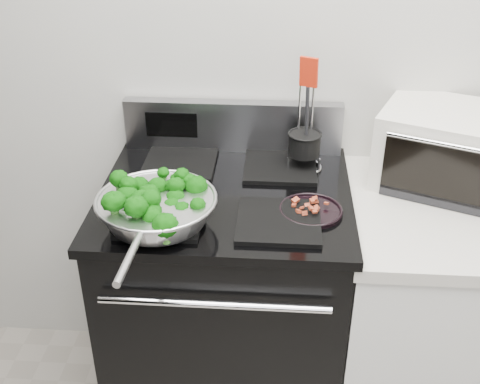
# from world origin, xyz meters

# --- Properties ---
(back_wall) EXTENTS (4.00, 0.02, 2.70)m
(back_wall) POSITION_xyz_m (0.00, 1.75, 1.35)
(back_wall) COLOR silver
(back_wall) RESTS_ON ground
(gas_range) EXTENTS (0.79, 0.69, 1.13)m
(gas_range) POSITION_xyz_m (-0.30, 1.41, 0.49)
(gas_range) COLOR black
(gas_range) RESTS_ON floor
(counter) EXTENTS (0.62, 0.68, 0.92)m
(counter) POSITION_xyz_m (0.39, 1.41, 0.46)
(counter) COLOR white
(counter) RESTS_ON floor
(skillet) EXTENTS (0.35, 0.55, 0.07)m
(skillet) POSITION_xyz_m (-0.48, 1.21, 1.00)
(skillet) COLOR silver
(skillet) RESTS_ON gas_range
(broccoli_pile) EXTENTS (0.27, 0.27, 0.09)m
(broccoli_pile) POSITION_xyz_m (-0.48, 1.21, 1.02)
(broccoli_pile) COLOR black
(broccoli_pile) RESTS_ON skillet
(bacon_plate) EXTENTS (0.19, 0.19, 0.04)m
(bacon_plate) POSITION_xyz_m (-0.04, 1.31, 0.97)
(bacon_plate) COLOR black
(bacon_plate) RESTS_ON gas_range
(utensil_holder) EXTENTS (0.13, 0.13, 0.39)m
(utensil_holder) POSITION_xyz_m (-0.05, 1.59, 1.02)
(utensil_holder) COLOR silver
(utensil_holder) RESTS_ON gas_range
(toaster_oven) EXTENTS (0.53, 0.48, 0.25)m
(toaster_oven) POSITION_xyz_m (0.42, 1.57, 1.05)
(toaster_oven) COLOR white
(toaster_oven) RESTS_ON counter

